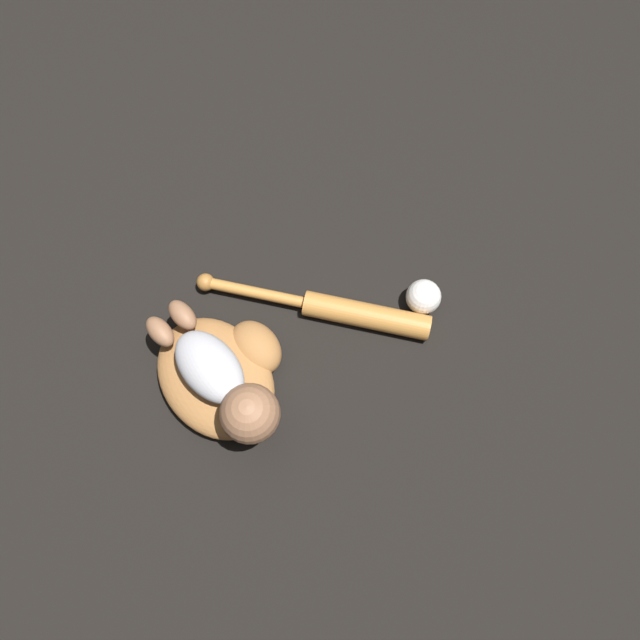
{
  "coord_description": "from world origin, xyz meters",
  "views": [
    {
      "loc": [
        0.43,
        -0.22,
        1.33
      ],
      "look_at": [
        0.16,
        0.17,
        0.07
      ],
      "focal_mm": 35.0,
      "sensor_mm": 36.0,
      "label": 1
    }
  ],
  "objects": [
    {
      "name": "ground_plane",
      "position": [
        0.0,
        0.0,
        0.0
      ],
      "size": [
        6.0,
        6.0,
        0.0
      ],
      "primitive_type": "plane",
      "color": "black"
    },
    {
      "name": "baseball_glove",
      "position": [
        0.05,
        -0.04,
        0.04
      ],
      "size": [
        0.35,
        0.32,
        0.08
      ],
      "color": "#A8703D",
      "rests_on": "ground"
    },
    {
      "name": "baby_figure",
      "position": [
        0.1,
        -0.07,
        0.13
      ],
      "size": [
        0.37,
        0.18,
        0.12
      ],
      "color": "#B2B2B7",
      "rests_on": "baseball_glove"
    },
    {
      "name": "baseball_bat",
      "position": [
        0.17,
        0.23,
        0.03
      ],
      "size": [
        0.51,
        0.25,
        0.06
      ],
      "color": "#C6843D",
      "rests_on": "ground"
    },
    {
      "name": "baseball",
      "position": [
        0.31,
        0.36,
        0.04
      ],
      "size": [
        0.08,
        0.08,
        0.08
      ],
      "color": "white",
      "rests_on": "ground"
    }
  ]
}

